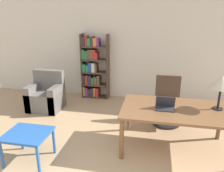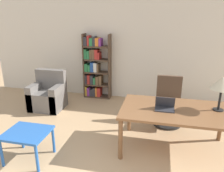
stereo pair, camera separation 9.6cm
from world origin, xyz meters
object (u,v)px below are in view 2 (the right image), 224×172
at_px(table_lamp, 222,84).
at_px(armchair, 48,96).
at_px(desk, 176,114).
at_px(office_chair, 168,104).
at_px(laptop, 165,107).
at_px(side_table_blue, 27,136).
at_px(bookshelf, 95,68).

bearing_deg(table_lamp, armchair, 164.55).
relative_size(desk, office_chair, 1.80).
distance_m(laptop, side_table_blue, 2.19).
relative_size(table_lamp, armchair, 0.60).
relative_size(desk, bookshelf, 1.03).
bearing_deg(desk, office_chair, 95.50).
distance_m(laptop, table_lamp, 0.93).
xyz_separation_m(laptop, armchair, (-2.71, 1.14, -0.47)).
relative_size(desk, laptop, 5.79).
bearing_deg(office_chair, laptop, -95.26).
xyz_separation_m(office_chair, bookshelf, (-1.92, 1.13, 0.39)).
bearing_deg(office_chair, armchair, 177.37).
bearing_deg(office_chair, bookshelf, 149.55).
bearing_deg(desk, laptop, -167.34).
xyz_separation_m(laptop, office_chair, (0.09, 1.01, -0.36)).
height_order(laptop, table_lamp, table_lamp).
bearing_deg(laptop, bookshelf, 130.49).
bearing_deg(side_table_blue, desk, 19.53).
distance_m(laptop, bookshelf, 2.82).
relative_size(laptop, bookshelf, 0.18).
xyz_separation_m(desk, office_chair, (-0.09, 0.97, -0.24)).
relative_size(armchair, bookshelf, 0.53).
relative_size(side_table_blue, armchair, 0.72).
relative_size(laptop, table_lamp, 0.55).
height_order(side_table_blue, armchair, armchair).
distance_m(desk, laptop, 0.23).
relative_size(side_table_blue, bookshelf, 0.38).
distance_m(laptop, armchair, 2.98).
bearing_deg(desk, side_table_blue, -160.47).
distance_m(office_chair, armchair, 2.81).
distance_m(desk, armchair, 3.12).
height_order(table_lamp, office_chair, table_lamp).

